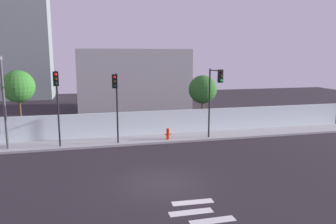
# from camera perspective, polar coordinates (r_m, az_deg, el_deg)

# --- Properties ---
(ground_plane) EXTENTS (80.00, 80.00, 0.00)m
(ground_plane) POSITION_cam_1_polar(r_m,az_deg,el_deg) (16.58, -1.19, -12.19)
(ground_plane) COLOR #282228
(sidewalk) EXTENTS (36.00, 2.40, 0.15)m
(sidewalk) POSITION_cam_1_polar(r_m,az_deg,el_deg) (24.23, -5.43, -4.86)
(sidewalk) COLOR #A3A3A3
(sidewalk) RESTS_ON ground
(perimeter_wall) EXTENTS (36.00, 0.18, 1.80)m
(perimeter_wall) POSITION_cam_1_polar(r_m,az_deg,el_deg) (25.25, -5.89, -1.99)
(perimeter_wall) COLOR white
(perimeter_wall) RESTS_ON sidewalk
(crosswalk_marking) EXTENTS (2.89, 3.91, 0.01)m
(crosswalk_marking) POSITION_cam_1_polar(r_m,az_deg,el_deg) (13.16, 5.78, -18.41)
(crosswalk_marking) COLOR silver
(crosswalk_marking) RESTS_ON ground
(traffic_light_left) EXTENTS (0.35, 1.36, 5.05)m
(traffic_light_left) POSITION_cam_1_polar(r_m,az_deg,el_deg) (22.18, -18.66, 3.13)
(traffic_light_left) COLOR black
(traffic_light_left) RESTS_ON sidewalk
(traffic_light_center) EXTENTS (0.48, 1.65, 5.07)m
(traffic_light_center) POSITION_cam_1_polar(r_m,az_deg,el_deg) (23.63, 8.13, 4.01)
(traffic_light_center) COLOR black
(traffic_light_center) RESTS_ON sidewalk
(traffic_light_right) EXTENTS (0.44, 1.24, 4.82)m
(traffic_light_right) POSITION_cam_1_polar(r_m,az_deg,el_deg) (22.24, -8.99, 3.13)
(traffic_light_right) COLOR black
(traffic_light_right) RESTS_ON sidewalk
(street_lamp_curbside) EXTENTS (0.62, 1.74, 6.02)m
(street_lamp_curbside) POSITION_cam_1_polar(r_m,az_deg,el_deg) (23.24, -26.65, 2.69)
(street_lamp_curbside) COLOR #4C4C51
(street_lamp_curbside) RESTS_ON sidewalk
(fire_hydrant) EXTENTS (0.44, 0.26, 0.83)m
(fire_hydrant) POSITION_cam_1_polar(r_m,az_deg,el_deg) (23.96, -0.00, -3.70)
(fire_hydrant) COLOR red
(fire_hydrant) RESTS_ON sidewalk
(roadside_tree_leftmost) EXTENTS (2.37, 2.37, 5.11)m
(roadside_tree_leftmost) POSITION_cam_1_polar(r_m,az_deg,el_deg) (26.57, -24.46, 4.01)
(roadside_tree_leftmost) COLOR brown
(roadside_tree_leftmost) RESTS_ON ground
(roadside_tree_midleft) EXTENTS (2.37, 2.37, 4.53)m
(roadside_tree_midleft) POSITION_cam_1_polar(r_m,az_deg,el_deg) (27.78, 6.02, 3.88)
(roadside_tree_midleft) COLOR brown
(roadside_tree_midleft) RESTS_ON ground
(low_building_distant) EXTENTS (12.65, 6.00, 6.82)m
(low_building_distant) POSITION_cam_1_polar(r_m,az_deg,el_deg) (38.94, -6.03, 5.71)
(low_building_distant) COLOR #A1A1A1
(low_building_distant) RESTS_ON ground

